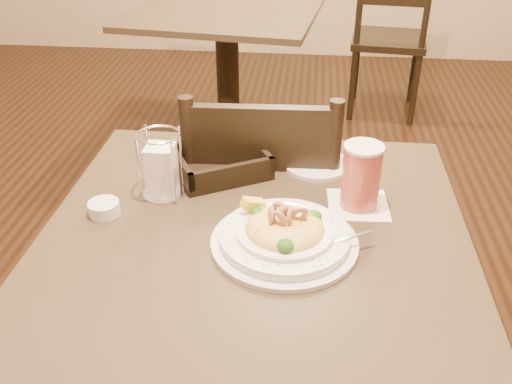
# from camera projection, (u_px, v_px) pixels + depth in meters

# --- Properties ---
(main_table) EXTENTS (0.90, 0.90, 0.74)m
(main_table) POSITION_uv_depth(u_px,v_px,m) (255.00, 311.00, 1.34)
(main_table) COLOR black
(main_table) RESTS_ON ground
(background_table) EXTENTS (1.00, 1.00, 0.74)m
(background_table) POSITION_uv_depth(u_px,v_px,m) (227.00, 54.00, 2.96)
(background_table) COLOR black
(background_table) RESTS_ON ground
(dining_chair_near) EXTENTS (0.44, 0.44, 0.93)m
(dining_chair_near) POSITION_uv_depth(u_px,v_px,m) (263.00, 220.00, 1.68)
(dining_chair_near) COLOR black
(dining_chair_near) RESTS_ON ground
(dining_chair_far) EXTENTS (0.46, 0.46, 0.93)m
(dining_chair_far) POSITION_uv_depth(u_px,v_px,m) (389.00, 34.00, 3.31)
(dining_chair_far) COLOR black
(dining_chair_far) RESTS_ON ground
(pasta_bowl) EXTENTS (0.33, 0.30, 0.10)m
(pasta_bowl) POSITION_uv_depth(u_px,v_px,m) (285.00, 234.00, 1.15)
(pasta_bowl) COLOR white
(pasta_bowl) RESTS_ON main_table
(drink_glass) EXTENTS (0.14, 0.14, 0.15)m
(drink_glass) POSITION_uv_depth(u_px,v_px,m) (361.00, 177.00, 1.25)
(drink_glass) COLOR white
(drink_glass) RESTS_ON main_table
(bread_basket) EXTENTS (0.27, 0.26, 0.06)m
(bread_basket) POSITION_uv_depth(u_px,v_px,m) (221.00, 165.00, 1.41)
(bread_basket) COLOR black
(bread_basket) RESTS_ON main_table
(napkin_caddy) EXTENTS (0.10, 0.10, 0.16)m
(napkin_caddy) POSITION_uv_depth(u_px,v_px,m) (161.00, 169.00, 1.30)
(napkin_caddy) COLOR silver
(napkin_caddy) RESTS_ON main_table
(side_plate) EXTENTS (0.21, 0.21, 0.01)m
(side_plate) POSITION_uv_depth(u_px,v_px,m) (316.00, 164.00, 1.45)
(side_plate) COLOR white
(side_plate) RESTS_ON main_table
(butter_ramekin) EXTENTS (0.08, 0.08, 0.03)m
(butter_ramekin) POSITION_uv_depth(u_px,v_px,m) (104.00, 208.00, 1.25)
(butter_ramekin) COLOR white
(butter_ramekin) RESTS_ON main_table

